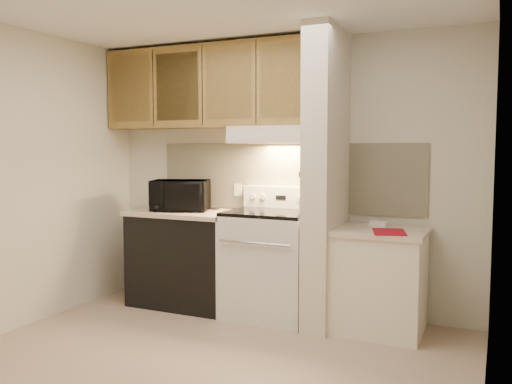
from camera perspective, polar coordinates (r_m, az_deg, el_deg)
The scene contains 50 objects.
floor at distance 4.02m, azimuth -5.18°, elevation -17.40°, with size 3.60×3.60×0.00m, color tan.
ceiling at distance 3.86m, azimuth -5.48°, elevation 19.52°, with size 3.60×3.60×0.00m, color white.
wall_back at distance 5.09m, azimuth 3.06°, elevation 1.75°, with size 3.60×0.02×2.50m, color beige.
wall_left at distance 4.88m, azimuth -24.01°, elevation 1.22°, with size 0.02×3.00×2.50m, color beige.
wall_right at distance 3.25m, azimuth 23.45°, elevation -0.33°, with size 0.02×3.00×2.50m, color beige.
backsplash at distance 5.08m, azimuth 3.01°, elevation 1.58°, with size 2.60×0.02×0.63m, color beige.
range_body at distance 4.88m, azimuth 1.53°, elevation -7.74°, with size 0.76×0.65×0.92m, color silver.
oven_window at distance 4.59m, azimuth -0.02°, elevation -8.04°, with size 0.50×0.01×0.30m, color black.
oven_handle at distance 4.51m, azimuth -0.22°, elevation -5.41°, with size 0.02×0.02×0.65m, color silver.
cooktop at distance 4.80m, azimuth 1.55°, elevation -2.20°, with size 0.74×0.64×0.03m, color black.
range_backguard at distance 5.05m, azimuth 2.80°, elevation -0.55°, with size 0.76×0.08×0.20m, color silver.
range_display at distance 5.01m, azimuth 2.63°, elevation -0.59°, with size 0.10×0.01×0.04m, color black.
range_knob_left_outer at distance 5.12m, azimuth -0.30°, elevation -0.47°, with size 0.05×0.05×0.02m, color silver.
range_knob_left_inner at distance 5.08m, azimuth 0.73°, elevation -0.51°, with size 0.05×0.05×0.02m, color silver.
range_knob_right_inner at distance 4.95m, azimuth 4.55°, elevation -0.67°, with size 0.05×0.05×0.02m, color silver.
range_knob_right_outer at distance 4.91m, azimuth 5.65°, elevation -0.71°, with size 0.05×0.05×0.02m, color silver.
dishwasher_front at distance 5.29m, azimuth -7.31°, elevation -7.08°, with size 1.00×0.63×0.87m, color black.
left_countertop at distance 5.22m, azimuth -7.36°, elevation -2.18°, with size 1.04×0.67×0.04m, color beige.
spoon_rest at distance 5.32m, azimuth -5.15°, elevation -1.72°, with size 0.23×0.07×0.02m, color black.
teal_jar at distance 5.22m, azimuth -9.52°, elevation -1.42°, with size 0.09×0.09×0.10m, color #285C5E.
outlet at distance 5.27m, azimuth -1.91°, elevation 0.22°, with size 0.08×0.01×0.12m, color #F4E6CE.
microwave at distance 5.21m, azimuth -7.97°, elevation -0.36°, with size 0.53×0.36×0.29m, color black.
partition_pillar at distance 4.59m, azimuth 7.41°, elevation 1.40°, with size 0.22×0.70×2.50m, color beige.
pillar_trim at distance 4.63m, azimuth 6.04°, elevation 2.05°, with size 0.01×0.70×0.04m, color olive.
knife_strip at distance 4.58m, azimuth 5.77°, elevation 2.28°, with size 0.02×0.42×0.04m, color black.
knife_blade_a at distance 4.43m, azimuth 4.93°, elevation 0.91°, with size 0.01×0.04×0.16m, color silver.
knife_handle_a at distance 4.44m, azimuth 5.03°, elevation 2.85°, with size 0.02×0.02×0.10m, color black.
knife_blade_b at distance 4.52m, azimuth 5.31°, elevation 0.85°, with size 0.01×0.04×0.18m, color silver.
knife_handle_b at distance 4.51m, azimuth 5.34°, elevation 2.88°, with size 0.02×0.02×0.10m, color black.
knife_blade_c at distance 4.60m, azimuth 5.65°, elevation 0.79°, with size 0.01×0.04×0.20m, color silver.
knife_handle_c at distance 4.59m, azimuth 5.68°, elevation 2.91°, with size 0.02×0.02×0.10m, color black.
knife_blade_d at distance 4.66m, azimuth 5.92°, elevation 1.09°, with size 0.01×0.04×0.16m, color silver.
knife_handle_d at distance 4.66m, azimuth 5.94°, elevation 2.93°, with size 0.02×0.02×0.10m, color black.
knife_blade_e at distance 4.75m, azimuth 6.26°, elevation 1.03°, with size 0.01×0.04×0.18m, color silver.
knife_handle_e at distance 4.74m, azimuth 6.27°, elevation 2.96°, with size 0.02×0.02×0.10m, color black.
oven_mitt at distance 4.80m, azimuth 6.48°, elevation 0.19°, with size 0.03×0.11×0.26m, color gray.
right_cab_base at distance 4.61m, azimuth 12.84°, elevation -9.31°, with size 0.70×0.60×0.81m, color #F4E6CE.
right_countertop at distance 4.53m, azimuth 12.94°, elevation -4.08°, with size 0.74×0.64×0.04m, color beige.
red_folder at distance 4.36m, azimuth 13.84°, elevation -4.10°, with size 0.24×0.33×0.01m, color maroon.
white_box at distance 4.71m, azimuth 12.79°, elevation -3.27°, with size 0.14×0.10×0.04m, color white.
range_hood at distance 4.88m, azimuth 2.14°, elevation 6.03°, with size 0.78×0.44×0.15m, color #F4E6CE.
hood_lip at distance 4.69m, azimuth 1.16°, elevation 5.53°, with size 0.78×0.04×0.06m, color #F4E6CE.
upper_cabinets at distance 5.25m, azimuth -4.77°, elevation 10.96°, with size 2.18×0.33×0.77m, color olive.
cab_door_a at distance 5.56m, azimuth -13.10°, elevation 10.50°, with size 0.46×0.01×0.63m, color olive.
cab_gap_a at distance 5.40m, azimuth -10.77°, elevation 10.72°, with size 0.01×0.01×0.73m, color black.
cab_door_b at distance 5.25m, azimuth -8.28°, elevation 10.92°, with size 0.46×0.01×0.63m, color olive.
cab_gap_b at distance 5.11m, azimuth -5.67°, elevation 11.12°, with size 0.01×0.01×0.73m, color black.
cab_door_c at distance 4.98m, azimuth -2.89°, elevation 11.30°, with size 0.46×0.01×0.63m, color olive.
cab_gap_c at distance 4.86m, azimuth 0.01°, elevation 11.47°, with size 0.01×0.01×0.73m, color black.
cab_door_d at distance 4.76m, azimuth 3.07°, elevation 11.61°, with size 0.46×0.01×0.63m, color olive.
Camera 1 is at (1.85, -3.24, 1.52)m, focal length 38.00 mm.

